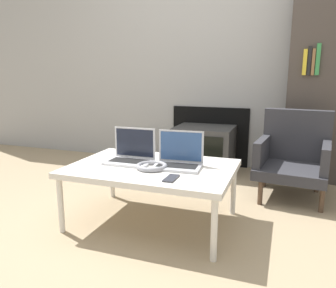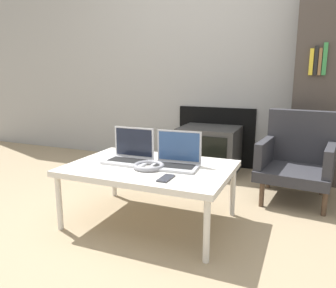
{
  "view_description": "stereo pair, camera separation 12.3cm",
  "coord_description": "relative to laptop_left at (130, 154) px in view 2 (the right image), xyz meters",
  "views": [
    {
      "loc": [
        0.79,
        -1.66,
        0.96
      ],
      "look_at": [
        0.0,
        0.51,
        0.47
      ],
      "focal_mm": 35.0,
      "sensor_mm": 36.0,
      "label": 1
    },
    {
      "loc": [
        0.9,
        -1.61,
        0.96
      ],
      "look_at": [
        0.0,
        0.51,
        0.47
      ],
      "focal_mm": 35.0,
      "sensor_mm": 36.0,
      "label": 2
    }
  ],
  "objects": [
    {
      "name": "laptop_right",
      "position": [
        0.33,
        -0.0,
        0.0
      ],
      "size": [
        0.31,
        0.23,
        0.22
      ],
      "rotation": [
        0.0,
        0.0,
        0.08
      ],
      "color": "#B2B2B7",
      "rests_on": "table"
    },
    {
      "name": "headphones",
      "position": [
        0.19,
        -0.1,
        -0.04
      ],
      "size": [
        0.2,
        0.2,
        0.03
      ],
      "color": "gray",
      "rests_on": "table"
    },
    {
      "name": "laptop_left",
      "position": [
        0.0,
        0.0,
        0.0
      ],
      "size": [
        0.3,
        0.21,
        0.22
      ],
      "rotation": [
        0.0,
        0.0,
        0.01
      ],
      "color": "silver",
      "rests_on": "table"
    },
    {
      "name": "wall_back",
      "position": [
        0.17,
        1.54,
        0.85
      ],
      "size": [
        7.0,
        0.08,
        2.6
      ],
      "color": "#999999",
      "rests_on": "ground_plane"
    },
    {
      "name": "ground_plane",
      "position": [
        0.17,
        -0.25,
        -0.44
      ],
      "size": [
        14.0,
        14.0,
        0.0
      ],
      "primitive_type": "plane",
      "color": "#998466"
    },
    {
      "name": "phone",
      "position": [
        0.37,
        -0.26,
        -0.05
      ],
      "size": [
        0.06,
        0.14,
        0.01
      ],
      "color": "#333338",
      "rests_on": "table"
    },
    {
      "name": "table",
      "position": [
        0.17,
        -0.04,
        -0.08
      ],
      "size": [
        1.04,
        0.72,
        0.39
      ],
      "color": "silver",
      "rests_on": "ground_plane"
    },
    {
      "name": "armchair",
      "position": [
        1.03,
        0.82,
        -0.09
      ],
      "size": [
        0.58,
        0.59,
        0.68
      ],
      "rotation": [
        0.0,
        0.0,
        -0.11
      ],
      "color": "#2D2D33",
      "rests_on": "ground_plane"
    },
    {
      "name": "tv",
      "position": [
        0.2,
        1.24,
        -0.21
      ],
      "size": [
        0.57,
        0.49,
        0.45
      ],
      "color": "#383838",
      "rests_on": "ground_plane"
    }
  ]
}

